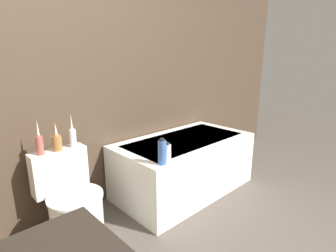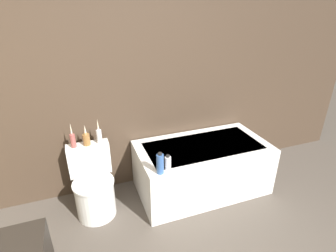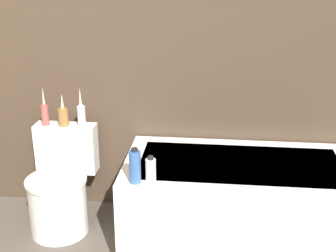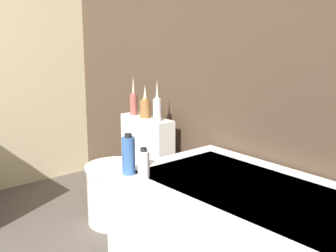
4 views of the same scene
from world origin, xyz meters
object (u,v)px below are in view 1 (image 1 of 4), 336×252
vase_gold (40,143)px  vase_silver (57,141)px  bathtub (184,164)px  shampoo_bottle_short (167,152)px  vase_bronze (73,136)px  shampoo_bottle_tall (162,152)px  toilet (73,206)px

vase_gold → vase_silver: vase_gold is taller
bathtub → shampoo_bottle_short: bearing=-150.8°
vase_gold → shampoo_bottle_short: size_ratio=1.75×
vase_gold → vase_bronze: size_ratio=0.98×
vase_bronze → shampoo_bottle_tall: vase_bronze is taller
bathtub → shampoo_bottle_short: size_ratio=9.44×
bathtub → toilet: bearing=177.3°
shampoo_bottle_short → toilet: bearing=152.8°
shampoo_bottle_tall → vase_bronze: bearing=129.6°
toilet → shampoo_bottle_tall: shampoo_bottle_tall is taller
vase_silver → shampoo_bottle_short: size_ratio=1.46×
vase_gold → bathtub: bearing=-10.0°
vase_gold → vase_bronze: 0.26m
shampoo_bottle_tall → shampoo_bottle_short: bearing=20.0°
shampoo_bottle_tall → bathtub: bearing=28.0°
vase_bronze → shampoo_bottle_short: (0.56, -0.54, -0.14)m
shampoo_bottle_tall → shampoo_bottle_short: shampoo_bottle_tall is taller
bathtub → toilet: size_ratio=2.12×
toilet → vase_bronze: size_ratio=2.51×
vase_gold → shampoo_bottle_tall: bearing=-37.7°
bathtub → toilet: 1.22m
shampoo_bottle_tall → vase_gold: bearing=142.3°
toilet → vase_silver: 0.52m
bathtub → shampoo_bottle_tall: 0.80m
toilet → vase_gold: 0.55m
vase_gold → shampoo_bottle_tall: (0.73, -0.57, -0.11)m
shampoo_bottle_tall → shampoo_bottle_short: size_ratio=1.39×
toilet → vase_silver: vase_silver is taller
vase_gold → shampoo_bottle_short: 0.99m
vase_bronze → shampoo_bottle_tall: 0.75m
vase_silver → shampoo_bottle_tall: bearing=-43.4°
vase_silver → shampoo_bottle_tall: (0.60, -0.57, -0.09)m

